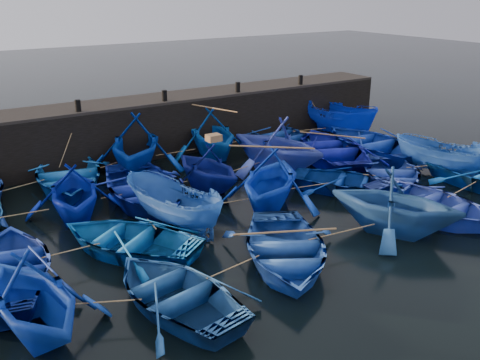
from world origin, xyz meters
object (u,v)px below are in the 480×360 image
boat_8 (145,188)px  wooden_crate (214,138)px  boat_13 (8,268)px  boat_20 (30,297)px

boat_8 → wooden_crate: wooden_crate is taller
boat_13 → boat_20: bearing=104.5°
boat_20 → boat_8: bearing=39.4°
boat_8 → boat_13: (-5.40, -3.32, -0.08)m
boat_20 → wooden_crate: (8.30, 6.03, 1.04)m
boat_13 → boat_20: boat_20 is taller
boat_20 → wooden_crate: size_ratio=7.39×
boat_8 → boat_13: size_ratio=1.15×
boat_8 → boat_13: bearing=-141.7°
boat_13 → wooden_crate: (8.34, 3.29, 1.58)m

